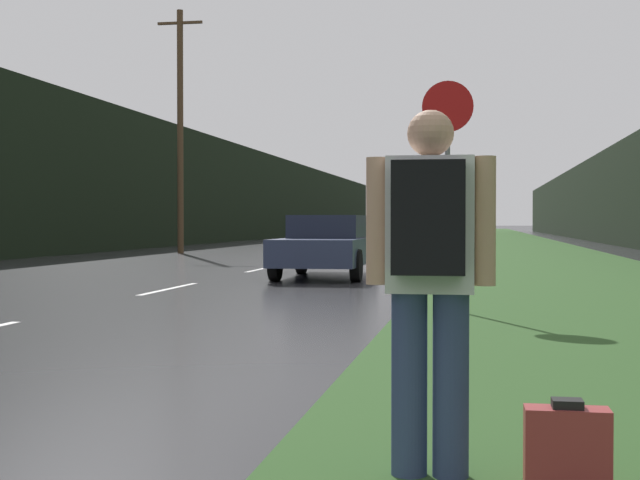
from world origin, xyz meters
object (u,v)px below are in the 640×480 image
object	(u,v)px
stop_sign	(447,169)
car_passing_near	(327,246)
hitchhiker_with_backpack	(430,269)
car_passing_far	(408,233)
suitcase	(567,450)

from	to	relation	value
stop_sign	car_passing_near	size ratio (longest dim) A/B	0.70
hitchhiker_with_backpack	car_passing_near	bearing A→B (deg)	100.51
car_passing_far	hitchhiker_with_backpack	bearing A→B (deg)	94.61
hitchhiker_with_backpack	car_passing_near	distance (m)	15.71
hitchhiker_with_backpack	suitcase	xyz separation A→B (m)	(0.62, -0.09, -0.81)
car_passing_near	car_passing_far	size ratio (longest dim) A/B	1.09
stop_sign	hitchhiker_with_backpack	world-z (taller)	stop_sign
suitcase	car_passing_far	world-z (taller)	car_passing_far
hitchhiker_with_backpack	car_passing_far	bearing A→B (deg)	93.66
hitchhiker_with_backpack	car_passing_far	distance (m)	38.83
hitchhiker_with_backpack	suitcase	size ratio (longest dim) A/B	4.07
suitcase	hitchhiker_with_backpack	bearing A→B (deg)	170.67
suitcase	car_passing_near	bearing A→B (deg)	102.64
suitcase	car_passing_near	world-z (taller)	car_passing_near
stop_sign	car_passing_near	world-z (taller)	stop_sign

